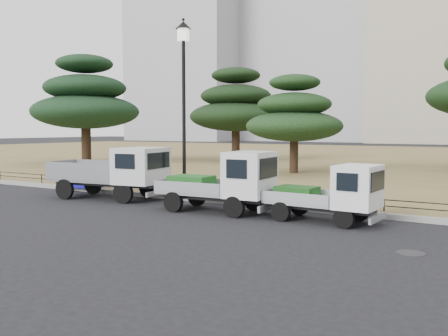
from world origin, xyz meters
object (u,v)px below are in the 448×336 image
Objects in this scene: truck_large at (114,170)px; truck_kei_front at (224,182)px; truck_kei_rear at (330,193)px; street_lamp at (184,78)px; tarp_pile at (85,177)px.

truck_kei_front is at bearing -12.28° from truck_large.
truck_kei_front is at bearing -175.93° from truck_kei_rear.
street_lamp reaches higher than truck_large.
truck_kei_front is at bearing -32.28° from street_lamp.
truck_kei_rear is (3.38, 0.08, -0.14)m from truck_kei_front.
truck_kei_front is 2.25× the size of tarp_pile.
truck_kei_rear is 0.50× the size of street_lamp.
truck_large reaches higher than truck_kei_rear.
truck_kei_front is 0.58× the size of street_lamp.
truck_kei_rear reaches higher than tarp_pile.
street_lamp is at bearing 167.47° from truck_kei_rear.
truck_kei_rear is 1.94× the size of tarp_pile.
street_lamp reaches higher than tarp_pile.
truck_kei_rear is at bearing -15.21° from street_lamp.
truck_kei_rear is at bearing -9.84° from truck_large.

